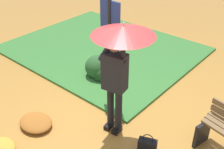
% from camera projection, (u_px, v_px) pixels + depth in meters
% --- Properties ---
extents(ground_plane, '(18.00, 18.00, 0.00)m').
position_uv_depth(ground_plane, '(110.00, 121.00, 5.22)').
color(ground_plane, '#B27A33').
extents(grass_verge, '(4.80, 4.00, 0.05)m').
position_uv_depth(grass_verge, '(103.00, 49.00, 7.76)').
color(grass_verge, '#387533').
rests_on(grass_verge, ground_plane).
extents(person_with_umbrella, '(0.96, 0.96, 2.04)m').
position_uv_depth(person_with_umbrella, '(119.00, 52.00, 4.21)').
color(person_with_umbrella, black).
rests_on(person_with_umbrella, ground_plane).
extents(info_sign_post, '(0.44, 0.07, 2.30)m').
position_uv_depth(info_sign_post, '(110.00, 33.00, 5.10)').
color(info_sign_post, black).
rests_on(info_sign_post, ground_plane).
extents(handbag, '(0.33, 0.24, 0.37)m').
position_uv_depth(handbag, '(147.00, 146.00, 4.52)').
color(handbag, black).
rests_on(handbag, ground_plane).
extents(shrub_cluster, '(0.65, 0.59, 0.53)m').
position_uv_depth(shrub_cluster, '(98.00, 68.00, 6.40)').
color(shrub_cluster, '#285628').
rests_on(shrub_cluster, ground_plane).
extents(leaf_pile_by_bench, '(0.54, 0.43, 0.12)m').
position_uv_depth(leaf_pile_by_bench, '(1.00, 148.00, 4.57)').
color(leaf_pile_by_bench, gold).
rests_on(leaf_pile_by_bench, ground_plane).
extents(leaf_pile_far_path, '(0.66, 0.52, 0.14)m').
position_uv_depth(leaf_pile_far_path, '(36.00, 123.00, 5.08)').
color(leaf_pile_far_path, '#A86023').
rests_on(leaf_pile_far_path, ground_plane).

